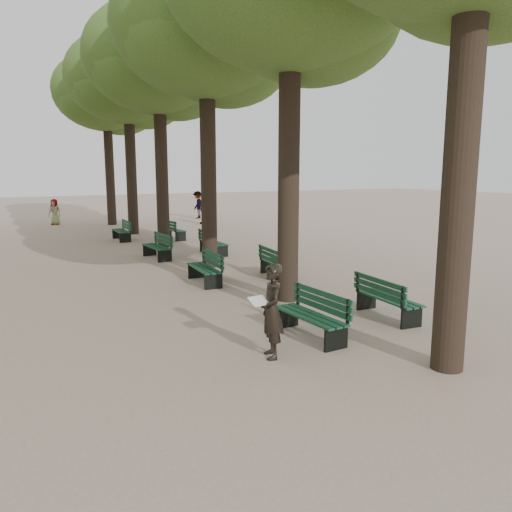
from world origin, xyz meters
name	(u,v)px	position (x,y,z in m)	size (l,w,h in m)	color
ground	(304,346)	(0.00, 0.00, 0.00)	(120.00, 120.00, 0.00)	tan
tree_central_2	(206,27)	(1.50, 8.00, 7.65)	(6.00, 6.00, 9.95)	#33261C
tree_central_3	(158,58)	(1.50, 13.00, 7.65)	(6.00, 6.00, 9.95)	#33261C
tree_central_4	(127,78)	(1.50, 18.00, 7.65)	(6.00, 6.00, 9.95)	#33261C
tree_central_5	(106,92)	(1.50, 23.00, 7.65)	(6.00, 6.00, 9.95)	#33261C
bench_left_0	(310,324)	(0.37, 0.33, 0.27)	(0.65, 1.82, 0.92)	black
bench_left_1	(204,274)	(0.37, 5.73, 0.27)	(0.70, 1.84, 0.92)	black
bench_left_2	(157,251)	(0.37, 10.32, 0.27)	(0.67, 1.83, 0.92)	black
bench_left_3	(121,235)	(0.37, 15.85, 0.27)	(0.60, 1.81, 0.92)	black
bench_right_0	(388,306)	(2.63, 0.63, 0.27)	(0.71, 1.84, 0.92)	black
bench_right_1	(278,269)	(2.63, 5.39, 0.27)	(0.81, 1.86, 0.92)	black
bench_right_2	(214,247)	(2.63, 10.30, 0.27)	(0.59, 1.81, 0.92)	black
bench_right_3	(173,234)	(2.63, 15.08, 0.27)	(0.75, 1.85, 0.92)	black
man_with_map	(272,311)	(-0.80, -0.19, 0.84)	(0.68, 0.73, 1.67)	black
pedestrian_c	(204,209)	(6.53, 20.80, 0.93)	(1.09, 0.37, 1.85)	#262628
pedestrian_d	(55,212)	(-1.53, 24.50, 0.77)	(0.75, 0.31, 1.54)	#262628
pedestrian_b	(198,205)	(7.50, 24.24, 0.92)	(1.19, 0.37, 1.84)	#262628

